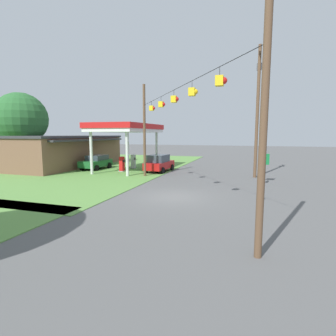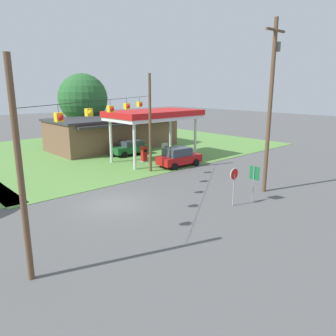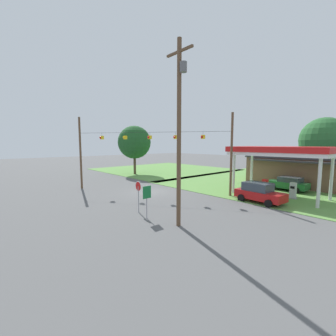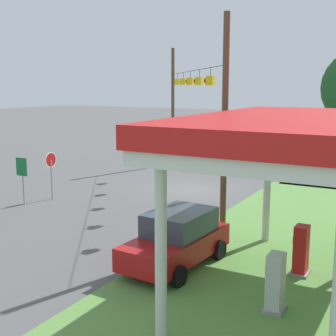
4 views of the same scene
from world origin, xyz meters
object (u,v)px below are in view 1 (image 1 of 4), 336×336
object	(u,v)px
car_at_pumps_rear	(96,162)
tree_behind_station	(21,119)
car_at_pumps_front	(159,163)
route_sign	(265,162)
gas_station_canopy	(127,129)
utility_pole_main	(258,106)
fuel_pump_near	(122,165)
stop_sign_roadside	(260,163)
fuel_pump_far	(133,162)
gas_station_store	(65,151)

from	to	relation	value
car_at_pumps_rear	tree_behind_station	distance (m)	12.25
car_at_pumps_front	route_sign	size ratio (longest dim) A/B	1.84
gas_station_canopy	utility_pole_main	world-z (taller)	utility_pole_main
gas_station_canopy	tree_behind_station	xyz separation A→B (m)	(0.07, 14.92, 1.33)
fuel_pump_near	car_at_pumps_front	size ratio (longest dim) A/B	0.37
car_at_pumps_front	route_sign	distance (m)	10.95
route_sign	utility_pole_main	bearing A→B (deg)	15.60
car_at_pumps_front	car_at_pumps_rear	bearing A→B (deg)	95.49
gas_station_canopy	stop_sign_roadside	xyz separation A→B (m)	(-5.05, -13.84, -2.79)
car_at_pumps_rear	route_sign	world-z (taller)	route_sign
utility_pole_main	fuel_pump_far	bearing A→B (deg)	80.51
gas_station_canopy	stop_sign_roadside	world-z (taller)	gas_station_canopy
fuel_pump_far	route_sign	world-z (taller)	route_sign
utility_pole_main	gas_station_store	bearing A→B (deg)	85.56
route_sign	tree_behind_station	world-z (taller)	tree_behind_station
stop_sign_roadside	route_sign	world-z (taller)	stop_sign_roadside
gas_station_store	gas_station_canopy	bearing A→B (deg)	-95.61
car_at_pumps_front	car_at_pumps_rear	world-z (taller)	car_at_pumps_front
fuel_pump_far	car_at_pumps_rear	xyz separation A→B (m)	(-1.81, 3.79, 0.08)
gas_station_store	stop_sign_roadside	distance (m)	23.68
car_at_pumps_rear	stop_sign_roadside	distance (m)	18.25
stop_sign_roadside	car_at_pumps_front	bearing A→B (deg)	-115.84
fuel_pump_near	car_at_pumps_rear	size ratio (longest dim) A/B	0.39
stop_sign_roadside	route_sign	xyz separation A→B (m)	(1.63, -0.39, -0.10)
utility_pole_main	stop_sign_roadside	bearing A→B (deg)	-175.52
gas_station_canopy	gas_station_store	xyz separation A→B (m)	(0.89, 9.08, -2.69)
stop_sign_roadside	utility_pole_main	size ratio (longest dim) A/B	0.21
car_at_pumps_front	route_sign	xyz separation A→B (m)	(-3.23, -10.44, 0.77)
stop_sign_roadside	route_sign	distance (m)	1.68
gas_station_canopy	fuel_pump_near	xyz separation A→B (m)	(-1.40, -0.00, -3.83)
route_sign	car_at_pumps_front	bearing A→B (deg)	72.79
route_sign	tree_behind_station	xyz separation A→B (m)	(3.48, 29.14, 4.23)
gas_station_store	fuel_pump_near	size ratio (longest dim) A/B	9.54
fuel_pump_far	car_at_pumps_rear	world-z (taller)	fuel_pump_far
fuel_pump_far	route_sign	bearing A→B (deg)	-108.70
fuel_pump_far	tree_behind_station	size ratio (longest dim) A/B	0.18
stop_sign_roadside	tree_behind_station	distance (m)	29.50
gas_station_store	fuel_pump_near	xyz separation A→B (m)	(-2.29, -9.09, -1.15)
stop_sign_roadside	gas_station_store	bearing A→B (deg)	-104.54
gas_station_canopy	car_at_pumps_front	world-z (taller)	gas_station_canopy
gas_station_canopy	gas_station_store	distance (m)	9.51
fuel_pump_far	stop_sign_roadside	size ratio (longest dim) A/B	0.65
fuel_pump_far	stop_sign_roadside	bearing A→B (deg)	-114.99
stop_sign_roadside	tree_behind_station	xyz separation A→B (m)	(5.12, 28.75, 4.12)
gas_station_store	route_sign	bearing A→B (deg)	-100.48
fuel_pump_near	tree_behind_station	size ratio (longest dim) A/B	0.18
gas_station_canopy	stop_sign_roadside	size ratio (longest dim) A/B	3.78
fuel_pump_near	tree_behind_station	distance (m)	15.86
fuel_pump_far	car_at_pumps_rear	size ratio (longest dim) A/B	0.39
gas_station_canopy	stop_sign_roadside	bearing A→B (deg)	-110.06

